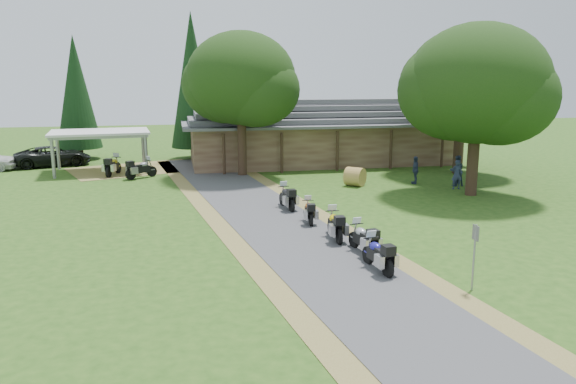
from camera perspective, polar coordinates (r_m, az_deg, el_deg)
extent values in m
plane|color=#244914|center=(20.24, 4.23, -7.55)|extent=(120.00, 120.00, 0.00)
plane|color=#3F3F42|center=(23.83, 0.47, -4.51)|extent=(51.95, 51.95, 0.00)
imported|color=black|center=(45.38, -22.81, 3.85)|extent=(4.01, 6.29, 2.23)
imported|color=#2C3753|center=(34.79, 16.77, 1.97)|extent=(0.61, 0.45, 2.08)
imported|color=#2C3753|center=(35.81, 16.78, 2.35)|extent=(0.64, 0.47, 2.21)
imported|color=#2C3753|center=(35.88, 12.81, 2.43)|extent=(0.56, 0.67, 2.03)
cylinder|color=olive|center=(34.61, 6.81, 1.56)|extent=(1.55, 1.56, 1.15)
cone|color=black|center=(45.84, -9.65, 10.54)|extent=(3.67, 3.67, 11.57)
cone|color=black|center=(48.04, -20.66, 8.94)|extent=(3.48, 3.48, 9.78)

